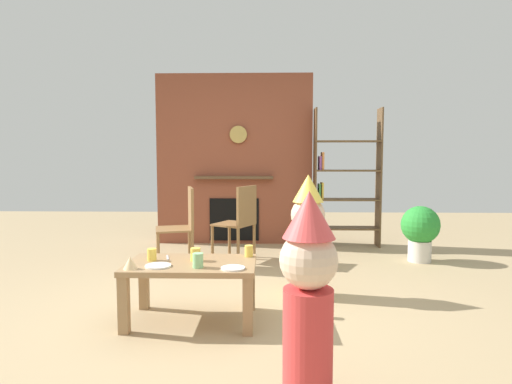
# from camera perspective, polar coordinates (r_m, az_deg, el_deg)

# --- Properties ---
(ground_plane) EXTENTS (12.00, 12.00, 0.00)m
(ground_plane) POSITION_cam_1_polar(r_m,az_deg,el_deg) (3.66, -2.59, -14.97)
(ground_plane) COLOR tan
(brick_fireplace_feature) EXTENTS (2.20, 0.28, 2.40)m
(brick_fireplace_feature) POSITION_cam_1_polar(r_m,az_deg,el_deg) (6.05, -2.91, 4.32)
(brick_fireplace_feature) COLOR brown
(brick_fireplace_feature) RESTS_ON ground_plane
(bookshelf) EXTENTS (0.90, 0.28, 1.90)m
(bookshelf) POSITION_cam_1_polar(r_m,az_deg,el_deg) (5.94, 11.67, 1.23)
(bookshelf) COLOR brown
(bookshelf) RESTS_ON ground_plane
(coffee_table) EXTENTS (0.96, 0.58, 0.45)m
(coffee_table) POSITION_cam_1_polar(r_m,az_deg,el_deg) (3.25, -8.71, -10.73)
(coffee_table) COLOR #9E7A51
(coffee_table) RESTS_ON ground_plane
(paper_cup_near_left) EXTENTS (0.07, 0.07, 0.09)m
(paper_cup_near_left) POSITION_cam_1_polar(r_m,az_deg,el_deg) (3.33, -13.89, -8.22)
(paper_cup_near_left) COLOR #F2CC4C
(paper_cup_near_left) RESTS_ON coffee_table
(paper_cup_near_right) EXTENTS (0.08, 0.08, 0.10)m
(paper_cup_near_right) POSITION_cam_1_polar(r_m,az_deg,el_deg) (3.06, -7.86, -9.14)
(paper_cup_near_right) COLOR #8CD18C
(paper_cup_near_right) RESTS_ON coffee_table
(paper_cup_center) EXTENTS (0.07, 0.07, 0.09)m
(paper_cup_center) POSITION_cam_1_polar(r_m,az_deg,el_deg) (3.36, -0.98, -7.97)
(paper_cup_center) COLOR #F2CC4C
(paper_cup_center) RESTS_ON coffee_table
(paper_cup_far_left) EXTENTS (0.08, 0.08, 0.10)m
(paper_cup_far_left) POSITION_cam_1_polar(r_m,az_deg,el_deg) (3.26, -8.18, -8.35)
(paper_cup_far_left) COLOR #F2CC4C
(paper_cup_far_left) RESTS_ON coffee_table
(paper_plate_front) EXTENTS (0.19, 0.19, 0.01)m
(paper_plate_front) POSITION_cam_1_polar(r_m,az_deg,el_deg) (3.15, -13.08, -9.69)
(paper_plate_front) COLOR white
(paper_plate_front) RESTS_ON coffee_table
(paper_plate_rear) EXTENTS (0.17, 0.17, 0.01)m
(paper_plate_rear) POSITION_cam_1_polar(r_m,az_deg,el_deg) (3.02, -3.13, -10.22)
(paper_plate_rear) COLOR white
(paper_plate_rear) RESTS_ON coffee_table
(birthday_cake_slice) EXTENTS (0.10, 0.10, 0.09)m
(birthday_cake_slice) POSITION_cam_1_polar(r_m,az_deg,el_deg) (3.13, -16.64, -9.16)
(birthday_cake_slice) COLOR #EAC68C
(birthday_cake_slice) RESTS_ON coffee_table
(table_fork) EXTENTS (0.06, 0.15, 0.01)m
(table_fork) POSITION_cam_1_polar(r_m,az_deg,el_deg) (3.41, -11.87, -8.64)
(table_fork) COLOR silver
(table_fork) RESTS_ON coffee_table
(child_with_cone_hat) EXTENTS (0.30, 0.30, 1.07)m
(child_with_cone_hat) POSITION_cam_1_polar(r_m,az_deg,el_deg) (2.19, 7.08, -13.05)
(child_with_cone_hat) COLOR #D13838
(child_with_cone_hat) RESTS_ON ground_plane
(child_in_pink) EXTENTS (0.30, 0.30, 1.08)m
(child_in_pink) POSITION_cam_1_polar(r_m,az_deg,el_deg) (3.75, 7.01, -5.45)
(child_in_pink) COLOR #E0CC66
(child_in_pink) RESTS_ON ground_plane
(dining_chair_left) EXTENTS (0.49, 0.49, 0.90)m
(dining_chair_left) POSITION_cam_1_polar(r_m,az_deg,el_deg) (4.77, -9.88, -4.06)
(dining_chair_left) COLOR olive
(dining_chair_left) RESTS_ON ground_plane
(dining_chair_middle) EXTENTS (0.54, 0.54, 0.90)m
(dining_chair_middle) POSITION_cam_1_polar(r_m,az_deg,el_deg) (4.97, -2.17, -3.64)
(dining_chair_middle) COLOR olive
(dining_chair_middle) RESTS_ON ground_plane
(potted_plant_tall) EXTENTS (0.45, 0.45, 0.66)m
(potted_plant_tall) POSITION_cam_1_polar(r_m,az_deg,el_deg) (5.36, 21.31, -4.70)
(potted_plant_tall) COLOR beige
(potted_plant_tall) RESTS_ON ground_plane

